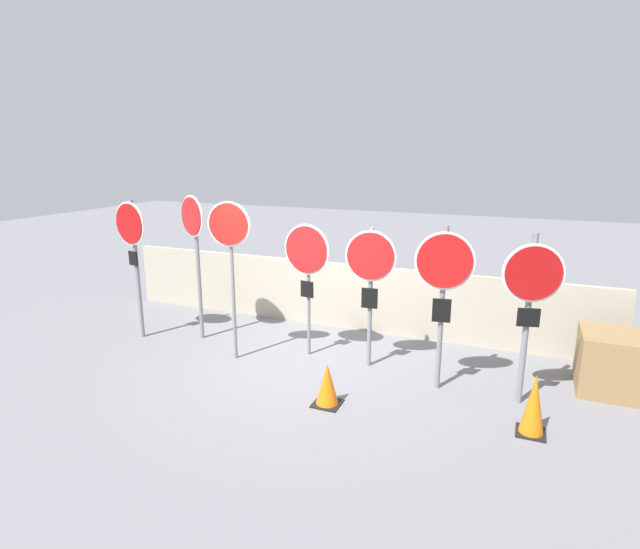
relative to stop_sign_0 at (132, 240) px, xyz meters
The scene contains 12 objects.
ground_plane 3.65m from the stop_sign_0, ahead, with size 40.00×40.00×0.00m, color slate.
fence_back 3.90m from the stop_sign_0, 31.09° to the left, with size 9.36×0.12×1.23m.
stop_sign_0 is the anchor object (origin of this frame).
stop_sign_1 1.09m from the stop_sign_0, 19.97° to the left, with size 0.65×0.33×2.55m.
stop_sign_2 2.10m from the stop_sign_0, ahead, with size 0.69×0.15×2.54m.
stop_sign_3 3.14m from the stop_sign_0, ahead, with size 0.80×0.15×2.17m.
stop_sign_4 4.19m from the stop_sign_0, ahead, with size 0.77×0.15×2.18m.
stop_sign_5 5.29m from the stop_sign_0, ahead, with size 0.78×0.18×2.32m.
stop_sign_6 6.38m from the stop_sign_0, ahead, with size 0.74×0.21×2.29m.
traffic_cone_0 4.40m from the stop_sign_0, 13.68° to the right, with size 0.36×0.36×0.59m.
traffic_cone_1 6.71m from the stop_sign_0, ahead, with size 0.34×0.34×0.76m.
storage_crate 7.84m from the stop_sign_0, ahead, with size 1.14×0.87×0.84m.
Camera 1 is at (3.07, -6.72, 3.28)m, focal length 28.00 mm.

